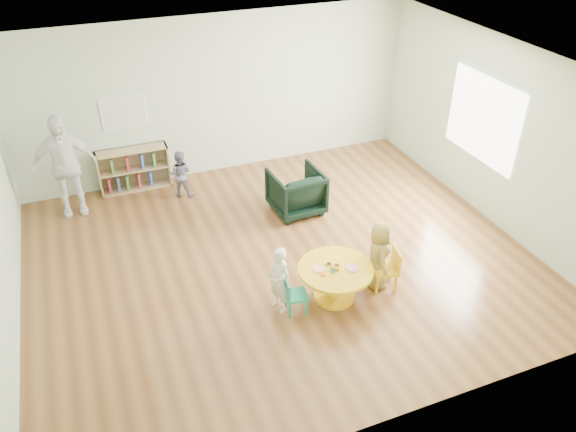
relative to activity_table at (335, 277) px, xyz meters
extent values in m
plane|color=brown|center=(-0.37, 1.06, -0.34)|extent=(7.00, 7.00, 0.00)
cube|color=silver|center=(-0.37, 1.06, 2.41)|extent=(7.00, 6.00, 0.10)
cube|color=#B2C6A9|center=(-0.37, 4.06, 1.06)|extent=(7.00, 0.10, 2.80)
cube|color=#B2C6A9|center=(-0.37, -1.94, 1.06)|extent=(7.00, 0.10, 2.80)
cube|color=#B2C6A9|center=(3.13, 1.06, 1.06)|extent=(0.10, 6.00, 2.80)
cube|color=white|center=(3.11, 1.36, 1.16)|extent=(0.02, 1.60, 1.30)
cylinder|color=gold|center=(0.00, 0.00, -0.11)|extent=(0.17, 0.17, 0.44)
cylinder|color=gold|center=(0.00, 0.00, -0.31)|extent=(0.54, 0.54, 0.04)
cylinder|color=gold|center=(0.00, 0.00, 0.13)|extent=(0.97, 0.97, 0.04)
cylinder|color=pink|center=(-0.22, 0.05, 0.16)|extent=(0.15, 0.15, 0.02)
cylinder|color=pink|center=(0.19, -0.09, 0.16)|extent=(0.17, 0.17, 0.02)
cylinder|color=gold|center=(-0.02, -0.02, 0.17)|extent=(0.12, 0.12, 0.04)
cylinder|color=#167F29|center=(-0.08, -0.08, 0.17)|extent=(0.05, 0.05, 0.02)
cylinder|color=#167F29|center=(0.04, 0.04, 0.17)|extent=(0.05, 0.05, 0.02)
cube|color=red|center=(-0.04, 0.10, 0.16)|extent=(0.05, 0.05, 0.02)
cube|color=#F95114|center=(-0.22, -0.07, 0.16)|extent=(0.05, 0.05, 0.02)
cube|color=#1855B4|center=(-0.06, -0.03, 0.16)|extent=(0.06, 0.06, 0.02)
cube|color=#167F29|center=(-0.07, 0.10, 0.16)|extent=(0.07, 0.07, 0.02)
cube|color=red|center=(0.03, 0.04, 0.16)|extent=(0.06, 0.05, 0.02)
cube|color=#1B9771|center=(-0.57, -0.05, -0.08)|extent=(0.31, 0.31, 0.04)
cube|color=#1B9771|center=(-0.68, -0.03, 0.05)|extent=(0.07, 0.27, 0.24)
cylinder|color=#1B9771|center=(-0.66, 0.07, -0.22)|extent=(0.03, 0.03, 0.24)
cylinder|color=#1B9771|center=(-0.69, -0.14, -0.22)|extent=(0.03, 0.03, 0.24)
cylinder|color=#1B9771|center=(-0.44, 0.04, -0.22)|extent=(0.03, 0.03, 0.24)
cylinder|color=#1B9771|center=(-0.47, -0.17, -0.22)|extent=(0.03, 0.03, 0.24)
cube|color=gold|center=(0.71, -0.05, -0.03)|extent=(0.39, 0.39, 0.04)
cube|color=gold|center=(0.84, -0.08, 0.13)|extent=(0.11, 0.32, 0.28)
cylinder|color=gold|center=(0.80, -0.20, -0.20)|extent=(0.04, 0.04, 0.28)
cylinder|color=gold|center=(0.86, 0.05, -0.20)|extent=(0.04, 0.04, 0.28)
cylinder|color=gold|center=(0.55, -0.14, -0.20)|extent=(0.04, 0.04, 0.28)
cylinder|color=gold|center=(0.61, 0.11, -0.20)|extent=(0.04, 0.04, 0.28)
cube|color=#A18659|center=(-2.55, 3.89, 0.04)|extent=(0.03, 0.30, 0.75)
cube|color=#A18659|center=(-1.38, 3.89, 0.04)|extent=(0.03, 0.30, 0.75)
cube|color=#A18659|center=(-1.97, 3.89, -0.32)|extent=(1.20, 0.30, 0.03)
cube|color=#A18659|center=(-1.97, 3.89, 0.40)|extent=(1.20, 0.30, 0.03)
cube|color=#A18659|center=(-1.97, 3.89, 0.04)|extent=(1.14, 0.28, 0.03)
cube|color=#A18659|center=(-1.97, 4.03, 0.04)|extent=(1.20, 0.02, 0.75)
cube|color=#BC3241|center=(-2.42, 3.87, -0.16)|extent=(0.04, 0.18, 0.26)
cube|color=blue|center=(-2.27, 3.87, -0.16)|extent=(0.04, 0.18, 0.26)
cube|color=#4E9143|center=(-2.12, 3.87, -0.16)|extent=(0.04, 0.18, 0.26)
cube|color=#BC3241|center=(-1.92, 3.87, -0.16)|extent=(0.04, 0.18, 0.26)
cube|color=blue|center=(-1.72, 3.87, -0.16)|extent=(0.04, 0.18, 0.26)
cube|color=#4E9143|center=(-2.32, 3.87, 0.19)|extent=(0.04, 0.18, 0.26)
cube|color=#BC3241|center=(-2.07, 3.87, 0.19)|extent=(0.04, 0.18, 0.26)
cube|color=blue|center=(-1.82, 3.87, 0.19)|extent=(0.04, 0.18, 0.26)
cube|color=#4E9143|center=(-1.62, 3.87, 0.19)|extent=(0.04, 0.18, 0.26)
cube|color=white|center=(-1.97, 4.04, 1.01)|extent=(0.74, 0.01, 0.54)
cube|color=#ED3632|center=(-1.97, 4.04, 1.01)|extent=(0.70, 0.00, 0.50)
imported|color=black|center=(0.35, 2.17, 0.03)|extent=(0.82, 0.84, 0.73)
imported|color=white|center=(-0.74, 0.07, 0.12)|extent=(0.32, 0.39, 0.92)
imported|color=yellow|center=(0.64, 0.05, 0.15)|extent=(0.43, 0.55, 0.98)
imported|color=#17173A|center=(-1.27, 3.36, 0.08)|extent=(0.49, 0.45, 0.83)
imported|color=white|center=(-3.03, 3.48, 0.51)|extent=(1.00, 0.44, 1.69)
camera|label=1|loc=(-2.65, -5.03, 4.59)|focal=35.00mm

